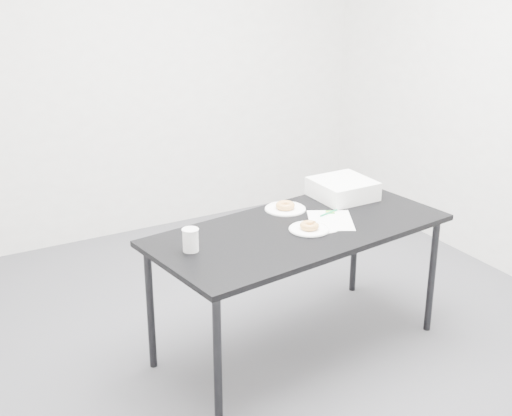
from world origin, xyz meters
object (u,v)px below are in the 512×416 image
table (299,237)px  donut_near (309,226)px  plate_far (285,209)px  bakery_box (343,189)px  donut_far (285,205)px  pen (329,213)px  plate_near (309,229)px  scorecard (330,220)px  coffee_cup (191,240)px

table → donut_near: donut_near is taller
plate_far → bakery_box: size_ratio=0.72×
plate_far → donut_far: 0.02m
plate_far → donut_far: size_ratio=2.13×
table → donut_near: (0.03, -0.06, 0.08)m
pen → plate_near: 0.27m
bakery_box → pen: bearing=-141.3°
donut_far → donut_near: bearing=-98.6°
plate_far → bakery_box: bearing=0.7°
scorecard → plate_near: (-0.18, -0.06, 0.00)m
table → coffee_cup: bearing=172.0°
scorecard → plate_near: size_ratio=1.37×
donut_near → scorecard: bearing=18.0°
plate_far → donut_far: bearing=0.0°
table → donut_far: 0.29m
plate_near → donut_near: size_ratio=2.13×
pen → donut_near: donut_near is taller
table → coffee_cup: (-0.64, 0.01, 0.12)m
coffee_cup → bakery_box: size_ratio=0.36×
bakery_box → table: bearing=-151.2°
table → bakery_box: 0.57m
plate_near → donut_far: donut_far is taller
donut_near → coffee_cup: (-0.67, 0.07, 0.03)m
scorecard → pen: bearing=89.1°
donut_near → coffee_cup: size_ratio=0.87×
donut_near → bakery_box: 0.57m
bakery_box → plate_near: bearing=-144.6°
pen → plate_far: 0.26m
plate_far → scorecard: bearing=-64.4°
table → plate_far: size_ratio=7.30×
pen → coffee_cup: (-0.90, -0.08, 0.05)m
donut_far → coffee_cup: size_ratio=0.93×
plate_far → bakery_box: bakery_box is taller
table → bakery_box: bakery_box is taller
pen → plate_far: (-0.18, 0.18, -0.00)m
plate_near → coffee_cup: (-0.67, 0.07, 0.05)m
plate_near → scorecard: bearing=18.0°
table → donut_far: bearing=66.5°
scorecard → plate_near: plate_near is taller
pen → coffee_cup: 0.90m
plate_far → pen: bearing=-45.8°
table → bakery_box: (0.49, 0.27, 0.11)m
table → plate_near: bearing=-72.2°
donut_near → table: bearing=115.2°
donut_far → bakery_box: (0.41, 0.00, 0.03)m
donut_far → bakery_box: size_ratio=0.34×
coffee_cup → bakery_box: coffee_cup is taller
table → plate_near: (0.03, -0.06, 0.06)m
plate_near → donut_far: size_ratio=1.99×
bakery_box → coffee_cup: bearing=-167.2°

